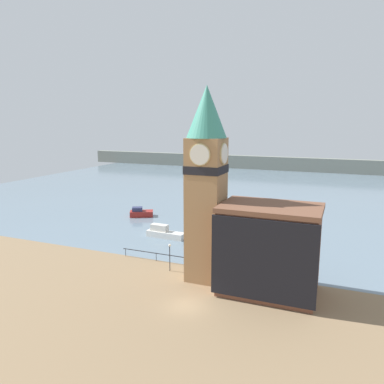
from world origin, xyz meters
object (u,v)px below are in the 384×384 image
(boat_far, at_px, (141,213))
(mooring_bollard_near, at_px, (190,269))
(pier_building, at_px, (269,249))
(clock_tower, at_px, (206,180))
(lamp_post, at_px, (170,252))
(boat_near, at_px, (164,233))

(boat_far, bearing_deg, mooring_bollard_near, -75.98)
(pier_building, height_order, mooring_bollard_near, pier_building)
(pier_building, height_order, boat_far, pier_building)
(pier_building, xyz_separation_m, mooring_bollard_near, (-9.80, 1.79, -4.46))
(clock_tower, bearing_deg, boat_far, 133.92)
(pier_building, xyz_separation_m, boat_far, (-29.11, 23.31, -4.11))
(lamp_post, bearing_deg, boat_far, 127.30)
(clock_tower, height_order, boat_near, clock_tower)
(pier_building, height_order, lamp_post, pier_building)
(pier_building, bearing_deg, boat_near, 145.42)
(clock_tower, relative_size, lamp_post, 6.37)
(mooring_bollard_near, bearing_deg, boat_far, 131.91)
(clock_tower, xyz_separation_m, lamp_post, (-4.85, 0.41, -9.25))
(clock_tower, xyz_separation_m, boat_far, (-21.68, 22.51, -11.01))
(boat_near, relative_size, boat_far, 1.30)
(boat_far, bearing_deg, boat_near, -73.13)
(boat_near, bearing_deg, lamp_post, -57.56)
(lamp_post, bearing_deg, clock_tower, -4.85)
(boat_far, distance_m, mooring_bollard_near, 28.92)
(clock_tower, height_order, mooring_bollard_near, clock_tower)
(boat_far, height_order, mooring_bollard_near, boat_far)
(mooring_bollard_near, bearing_deg, clock_tower, -22.71)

